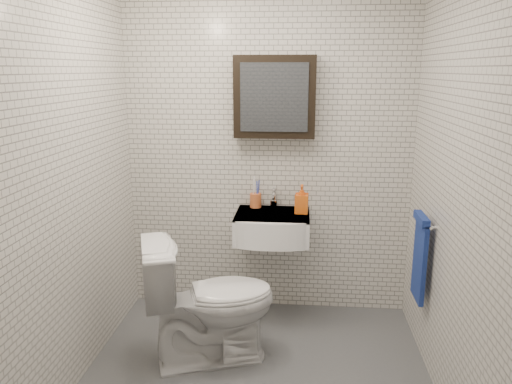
# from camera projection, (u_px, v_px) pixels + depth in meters

# --- Properties ---
(ground) EXTENTS (2.20, 2.00, 0.01)m
(ground) POSITION_uv_depth(u_px,v_px,m) (256.00, 374.00, 3.19)
(ground) COLOR #51555A
(ground) RESTS_ON ground
(room_shell) EXTENTS (2.22, 2.02, 2.51)m
(room_shell) POSITION_uv_depth(u_px,v_px,m) (257.00, 147.00, 2.84)
(room_shell) COLOR silver
(room_shell) RESTS_ON ground
(washbasin) EXTENTS (0.55, 0.50, 0.20)m
(washbasin) POSITION_uv_depth(u_px,v_px,m) (272.00, 227.00, 3.71)
(washbasin) COLOR white
(washbasin) RESTS_ON room_shell
(faucet) EXTENTS (0.06, 0.20, 0.15)m
(faucet) POSITION_uv_depth(u_px,v_px,m) (274.00, 199.00, 3.86)
(faucet) COLOR silver
(faucet) RESTS_ON washbasin
(mirror_cabinet) EXTENTS (0.60, 0.15, 0.60)m
(mirror_cabinet) POSITION_uv_depth(u_px,v_px,m) (275.00, 97.00, 3.67)
(mirror_cabinet) COLOR black
(mirror_cabinet) RESTS_ON room_shell
(towel_rail) EXTENTS (0.09, 0.30, 0.58)m
(towel_rail) POSITION_uv_depth(u_px,v_px,m) (420.00, 254.00, 3.26)
(towel_rail) COLOR silver
(towel_rail) RESTS_ON room_shell
(toothbrush_cup) EXTENTS (0.11, 0.11, 0.24)m
(toothbrush_cup) POSITION_uv_depth(u_px,v_px,m) (256.00, 200.00, 3.89)
(toothbrush_cup) COLOR #CC6333
(toothbrush_cup) RESTS_ON washbasin
(soap_bottle) EXTENTS (0.10, 0.11, 0.22)m
(soap_bottle) POSITION_uv_depth(u_px,v_px,m) (302.00, 199.00, 3.72)
(soap_bottle) COLOR orange
(soap_bottle) RESTS_ON washbasin
(toilet) EXTENTS (0.95, 0.73, 0.86)m
(toilet) POSITION_uv_depth(u_px,v_px,m) (210.00, 300.00, 3.26)
(toilet) COLOR white
(toilet) RESTS_ON ground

